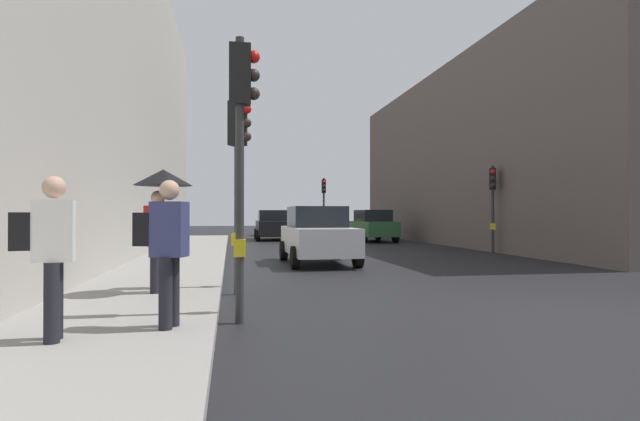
{
  "coord_description": "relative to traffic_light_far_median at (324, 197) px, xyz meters",
  "views": [
    {
      "loc": [
        -5.05,
        -7.15,
        1.52
      ],
      "look_at": [
        -1.98,
        10.26,
        1.65
      ],
      "focal_mm": 28.4,
      "sensor_mm": 36.0,
      "label": 1
    }
  ],
  "objects": [
    {
      "name": "pedestrian_with_grey_backpack",
      "position": [
        -6.5,
        -24.79,
        -1.45
      ],
      "size": [
        0.65,
        0.45,
        1.77
      ],
      "color": "black",
      "rests_on": "sidewalk_kerb"
    },
    {
      "name": "car_yellow_taxi",
      "position": [
        -2.72,
        4.98,
        -1.74
      ],
      "size": [
        2.02,
        4.2,
        1.76
      ],
      "color": "yellow",
      "rests_on": "ground"
    },
    {
      "name": "car_green_estate",
      "position": [
        2.05,
        -3.68,
        -1.74
      ],
      "size": [
        2.24,
        4.31,
        1.76
      ],
      "color": "#2D6038",
      "rests_on": "ground"
    },
    {
      "name": "ground_plane",
      "position": [
        -0.68,
        -23.94,
        -2.62
      ],
      "size": [
        120.0,
        120.0,
        0.0
      ],
      "primitive_type": "plane",
      "color": "black"
    },
    {
      "name": "traffic_light_near_right",
      "position": [
        -5.59,
        -21.42,
        -0.02
      ],
      "size": [
        0.45,
        0.35,
        3.76
      ],
      "color": "#2D2D2D",
      "rests_on": "ground"
    },
    {
      "name": "car_dark_suv",
      "position": [
        -3.31,
        -1.14,
        -1.74
      ],
      "size": [
        2.04,
        4.21,
        1.76
      ],
      "color": "black",
      "rests_on": "ground"
    },
    {
      "name": "building_facade_right",
      "position": [
        10.55,
        -6.94,
        1.81
      ],
      "size": [
        12.0,
        25.04,
        8.85
      ],
      "primitive_type": "cube",
      "color": "#5B514C",
      "rests_on": "ground"
    },
    {
      "name": "traffic_light_far_median",
      "position": [
        0.0,
        0.0,
        0.0
      ],
      "size": [
        0.25,
        0.43,
        3.8
      ],
      "color": "#2D2D2D",
      "rests_on": "ground"
    },
    {
      "name": "traffic_light_near_left",
      "position": [
        -5.59,
        -23.96,
        0.13
      ],
      "size": [
        0.43,
        0.24,
        3.99
      ],
      "color": "#2D2D2D",
      "rests_on": "ground"
    },
    {
      "name": "pedestrian_with_black_backpack",
      "position": [
        -7.65,
        -25.25,
        -1.45
      ],
      "size": [
        0.63,
        0.37,
        1.77
      ],
      "color": "black",
      "rests_on": "sidewalk_kerb"
    },
    {
      "name": "pedestrian_with_umbrella",
      "position": [
        -6.92,
        -21.96,
        -0.78
      ],
      "size": [
        1.0,
        1.0,
        2.14
      ],
      "color": "black",
      "rests_on": "sidewalk_kerb"
    },
    {
      "name": "sidewalk_kerb",
      "position": [
        -7.25,
        -17.94,
        -2.54
      ],
      "size": [
        2.68,
        40.0,
        0.16
      ],
      "primitive_type": "cube",
      "color": "gray",
      "rests_on": "ground"
    },
    {
      "name": "traffic_light_mid_street",
      "position": [
        4.24,
        -13.02,
        -0.27
      ],
      "size": [
        0.34,
        0.45,
        3.41
      ],
      "color": "#2D2D2D",
      "rests_on": "ground"
    },
    {
      "name": "car_silver_hatchback",
      "position": [
        -3.1,
        -15.74,
        -1.74
      ],
      "size": [
        2.07,
        4.23,
        1.76
      ],
      "color": "#BCBCC1",
      "rests_on": "ground"
    }
  ]
}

